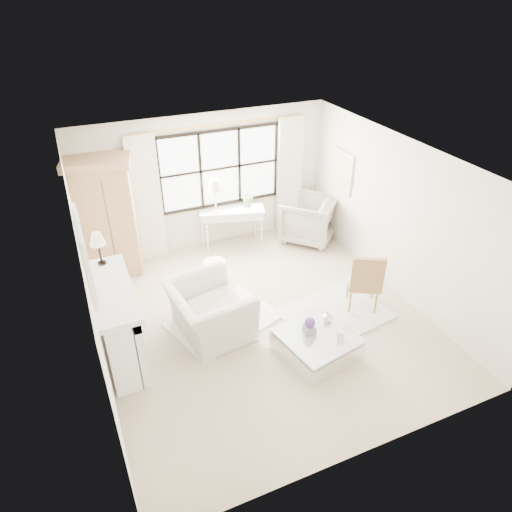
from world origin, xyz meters
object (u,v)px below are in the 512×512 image
at_px(console_table, 232,226).
at_px(club_armchair, 209,311).
at_px(coffee_table, 316,345).
at_px(armoire, 107,216).

height_order(console_table, club_armchair, club_armchair).
bearing_deg(coffee_table, armoire, 112.95).
distance_m(console_table, coffee_table, 3.57).
height_order(club_armchair, coffee_table, club_armchair).
relative_size(console_table, coffee_table, 1.17).
distance_m(armoire, club_armchair, 2.74).
relative_size(armoire, console_table, 1.63).
distance_m(console_table, club_armchair, 2.78).
distance_m(club_armchair, coffee_table, 1.72).
bearing_deg(club_armchair, coffee_table, -138.07).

